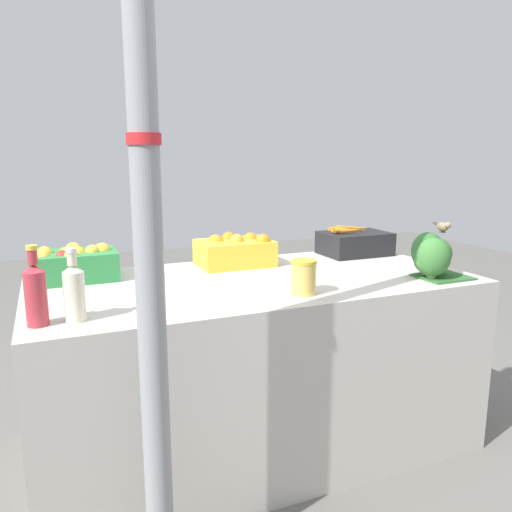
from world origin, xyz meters
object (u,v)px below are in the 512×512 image
Objects in this scene: apple_crate at (74,263)px; carrot_crate at (354,243)px; pickle_jar at (304,277)px; support_pole at (146,181)px; broccoli_pile at (432,256)px; juice_bottle_cloudy at (74,291)px; orange_crate at (235,251)px; juice_bottle_ruby at (36,293)px; sparrow_bird at (443,226)px.

apple_crate is 1.00× the size of carrot_crate.
pickle_jar is (0.80, -0.59, -0.00)m from apple_crate.
support_pole is at bearing -153.21° from pickle_jar.
broccoli_pile reaches higher than carrot_crate.
pickle_jar is at bearing 26.79° from support_pole.
carrot_crate is 1.46× the size of juice_bottle_cloudy.
broccoli_pile is 1.46m from juice_bottle_cloudy.
juice_bottle_cloudy is (-1.46, -0.01, 0.00)m from broccoli_pile.
support_pole is at bearing -122.63° from orange_crate.
support_pole is 9.70× the size of juice_bottle_ruby.
juice_bottle_ruby is at bearing 131.60° from support_pole.
orange_crate is 0.95m from sparrow_bird.
juice_bottle_ruby reaches higher than apple_crate.
support_pole is 1.62m from carrot_crate.
orange_crate is at bearing 33.68° from juice_bottle_ruby.
apple_crate is at bearing -179.55° from orange_crate.
orange_crate reaches higher than pickle_jar.
broccoli_pile is (1.28, 0.34, -0.36)m from support_pole.
apple_crate is at bearing 158.24° from broccoli_pile.
support_pole is at bearing -61.33° from juice_bottle_cloudy.
carrot_crate reaches higher than apple_crate.
support_pole is 18.51× the size of sparrow_bird.
carrot_crate is 1.67m from juice_bottle_ruby.
juice_bottle_cloudy is 0.83m from pickle_jar.
sparrow_bird reaches higher than orange_crate.
juice_bottle_ruby reaches higher than juice_bottle_cloudy.
apple_crate is 1.36× the size of juice_bottle_ruby.
pickle_jar is (-0.64, -0.01, -0.03)m from broccoli_pile.
pickle_jar is at bearing -136.63° from carrot_crate.
orange_crate is 0.68m from carrot_crate.
juice_bottle_ruby is at bearing -75.50° from sparrow_bird.
carrot_crate is 2.60× the size of sparrow_bird.
support_pole is 9.86× the size of broccoli_pile.
apple_crate is 2.60× the size of sparrow_bird.
apple_crate is at bearing 87.20° from juice_bottle_cloudy.
sparrow_bird is at bearing -84.75° from carrot_crate.
sparrow_bird is at bearing -9.51° from broccoli_pile.
carrot_crate is 2.60× the size of pickle_jar.
apple_crate is 0.60m from juice_bottle_ruby.
apple_crate is 1.59m from sparrow_bird.
carrot_crate is at bearing 43.37° from pickle_jar.
juice_bottle_ruby is at bearing -103.65° from apple_crate.
pickle_jar is (0.06, -0.59, -0.00)m from orange_crate.
sparrow_bird is (1.48, -0.58, 0.15)m from apple_crate.
broccoli_pile reaches higher than pickle_jar.
broccoli_pile is at bearing 0.33° from juice_bottle_ruby.
broccoli_pile is 1.87× the size of pickle_jar.
juice_bottle_cloudy reaches higher than broccoli_pile.
apple_crate reaches higher than pickle_jar.
juice_bottle_ruby is (-0.14, -0.58, 0.03)m from apple_crate.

